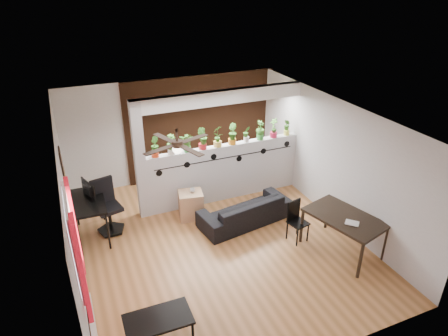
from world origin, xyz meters
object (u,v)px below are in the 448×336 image
(computer_desk, at_px, (89,204))
(dining_table, at_px, (344,220))
(potted_plant_0, at_px, (155,146))
(potted_plant_9, at_px, (287,127))
(potted_plant_1, at_px, (171,144))
(potted_plant_2, at_px, (187,141))
(cup, at_px, (192,190))
(cube_shelf, at_px, (191,205))
(ceiling_fan, at_px, (177,146))
(office_chair, at_px, (108,209))
(folding_chair, at_px, (296,217))
(potted_plant_3, at_px, (202,138))
(coffee_table, at_px, (158,321))
(potted_plant_5, at_px, (232,133))
(potted_plant_6, at_px, (246,133))
(sofa, at_px, (245,211))
(potted_plant_7, at_px, (260,130))
(potted_plant_4, at_px, (218,135))
(potted_plant_8, at_px, (274,127))

(computer_desk, relative_size, dining_table, 0.74)
(potted_plant_0, xyz_separation_m, potted_plant_9, (3.16, 0.00, -0.03))
(potted_plant_1, height_order, potted_plant_9, potted_plant_1)
(potted_plant_2, height_order, cup, potted_plant_2)
(potted_plant_9, xyz_separation_m, cube_shelf, (-2.59, -0.49, -1.25))
(ceiling_fan, height_order, office_chair, ceiling_fan)
(cube_shelf, distance_m, folding_chair, 2.26)
(potted_plant_1, distance_m, potted_plant_3, 0.70)
(dining_table, distance_m, coffee_table, 3.81)
(potted_plant_5, distance_m, coffee_table, 4.47)
(potted_plant_2, distance_m, potted_plant_6, 1.40)
(sofa, distance_m, office_chair, 2.83)
(ceiling_fan, height_order, potted_plant_3, ceiling_fan)
(potted_plant_1, bearing_deg, potted_plant_2, 0.00)
(potted_plant_7, distance_m, folding_chair, 2.30)
(potted_plant_1, height_order, computer_desk, potted_plant_1)
(potted_plant_9, bearing_deg, potted_plant_1, 180.00)
(office_chair, bearing_deg, potted_plant_4, 6.45)
(potted_plant_4, bearing_deg, potted_plant_6, 0.00)
(potted_plant_5, bearing_deg, office_chair, -174.33)
(ceiling_fan, distance_m, potted_plant_7, 3.15)
(potted_plant_1, bearing_deg, potted_plant_4, -0.00)
(potted_plant_8, height_order, cube_shelf, potted_plant_8)
(potted_plant_6, bearing_deg, folding_chair, -86.40)
(coffee_table, bearing_deg, dining_table, 10.60)
(potted_plant_3, height_order, sofa, potted_plant_3)
(potted_plant_1, xyz_separation_m, computer_desk, (-1.82, -0.38, -0.82))
(potted_plant_1, distance_m, coffee_table, 3.80)
(potted_plant_2, height_order, office_chair, potted_plant_2)
(potted_plant_4, xyz_separation_m, coffee_table, (-2.30, -3.40, -1.21))
(potted_plant_2, xyz_separation_m, folding_chair, (1.53, -2.02, -1.08))
(ceiling_fan, xyz_separation_m, potted_plant_1, (0.37, 1.80, -0.73))
(dining_table, xyz_separation_m, folding_chair, (-0.61, 0.68, -0.19))
(potted_plant_4, bearing_deg, dining_table, -61.90)
(potted_plant_0, xyz_separation_m, potted_plant_7, (2.46, 0.00, 0.00))
(potted_plant_8, height_order, folding_chair, potted_plant_8)
(cup, bearing_deg, coffee_table, -117.54)
(potted_plant_0, distance_m, potted_plant_5, 1.76)
(office_chair, bearing_deg, ceiling_fan, -53.80)
(computer_desk, bearing_deg, potted_plant_8, 5.05)
(coffee_table, bearing_deg, potted_plant_9, 39.96)
(potted_plant_9, xyz_separation_m, coffee_table, (-4.05, -3.40, -1.16))
(potted_plant_5, height_order, dining_table, potted_plant_5)
(office_chair, distance_m, folding_chair, 3.78)
(ceiling_fan, xyz_separation_m, computer_desk, (-1.45, 1.42, -1.55))
(dining_table, bearing_deg, computer_desk, 151.75)
(potted_plant_0, xyz_separation_m, folding_chair, (2.23, -2.02, -1.08))
(folding_chair, bearing_deg, potted_plant_5, 103.33)
(potted_plant_6, bearing_deg, office_chair, -174.94)
(potted_plant_7, distance_m, office_chair, 3.76)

